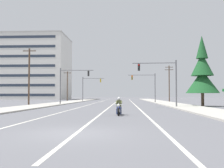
# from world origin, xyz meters

# --- Properties ---
(ground_plane) EXTENTS (400.00, 400.00, 0.00)m
(ground_plane) POSITION_xyz_m (0.00, 0.00, 0.00)
(ground_plane) COLOR #5B5B60
(lane_stripe_center) EXTENTS (0.16, 100.00, 0.01)m
(lane_stripe_center) POSITION_xyz_m (0.11, 45.00, 0.00)
(lane_stripe_center) COLOR beige
(lane_stripe_center) RESTS_ON ground
(lane_stripe_left) EXTENTS (0.16, 100.00, 0.01)m
(lane_stripe_left) POSITION_xyz_m (-3.77, 45.00, 0.00)
(lane_stripe_left) COLOR beige
(lane_stripe_left) RESTS_ON ground
(lane_stripe_right) EXTENTS (0.16, 100.00, 0.01)m
(lane_stripe_right) POSITION_xyz_m (3.87, 45.00, 0.00)
(lane_stripe_right) COLOR beige
(lane_stripe_right) RESTS_ON ground
(sidewalk_kerb_right) EXTENTS (4.40, 110.00, 0.14)m
(sidewalk_kerb_right) POSITION_xyz_m (10.29, 40.00, 0.07)
(sidewalk_kerb_right) COLOR #ADA89E
(sidewalk_kerb_right) RESTS_ON ground
(sidewalk_kerb_left) EXTENTS (4.40, 110.00, 0.14)m
(sidewalk_kerb_left) POSITION_xyz_m (-10.29, 40.00, 0.07)
(sidewalk_kerb_left) COLOR #ADA89E
(sidewalk_kerb_left) RESTS_ON ground
(motorcycle_with_rider) EXTENTS (0.70, 2.19, 1.46)m
(motorcycle_with_rider) POSITION_xyz_m (1.69, 9.87, 0.59)
(motorcycle_with_rider) COLOR black
(motorcycle_with_rider) RESTS_ON ground
(traffic_signal_near_right) EXTENTS (5.78, 0.42, 6.20)m
(traffic_signal_near_right) POSITION_xyz_m (7.20, 22.95, 4.15)
(traffic_signal_near_right) COLOR #56565B
(traffic_signal_near_right) RESTS_ON ground
(traffic_signal_near_left) EXTENTS (5.69, 0.64, 6.20)m
(traffic_signal_near_left) POSITION_xyz_m (-7.09, 32.12, 4.15)
(traffic_signal_near_left) COLOR #56565B
(traffic_signal_near_left) RESTS_ON ground
(traffic_signal_mid_right) EXTENTS (5.75, 0.37, 6.20)m
(traffic_signal_mid_right) POSITION_xyz_m (6.86, 43.06, 4.15)
(traffic_signal_mid_right) COLOR #56565B
(traffic_signal_mid_right) RESTS_ON ground
(traffic_signal_mid_left) EXTENTS (5.38, 0.48, 6.20)m
(traffic_signal_mid_left) POSITION_xyz_m (-6.86, 53.27, 4.13)
(traffic_signal_mid_left) COLOR #56565B
(traffic_signal_mid_left) RESTS_ON ground
(utility_pole_left_near) EXTENTS (2.06, 0.26, 8.93)m
(utility_pole_left_near) POSITION_xyz_m (-12.73, 28.23, 4.67)
(utility_pole_left_near) COLOR #4C3828
(utility_pole_left_near) RESTS_ON ground
(utility_pole_right_far) EXTENTS (2.13, 0.26, 9.11)m
(utility_pole_right_far) POSITION_xyz_m (13.44, 54.39, 4.91)
(utility_pole_right_far) COLOR #4C3828
(utility_pole_right_far) RESTS_ON ground
(utility_pole_left_far) EXTENTS (2.09, 0.26, 8.15)m
(utility_pole_left_far) POSITION_xyz_m (-13.56, 58.55, 4.27)
(utility_pole_left_far) COLOR #4C3828
(utility_pole_left_far) RESTS_ON ground
(conifer_tree_right_verge_near) EXTENTS (4.67, 4.67, 10.27)m
(conifer_tree_right_verge_near) POSITION_xyz_m (13.35, 26.55, 4.71)
(conifer_tree_right_verge_near) COLOR #423023
(conifer_tree_right_verge_near) RESTS_ON ground
(apartment_building_far_left_block) EXTENTS (23.98, 18.75, 23.89)m
(apartment_building_far_left_block) POSITION_xyz_m (-31.56, 84.35, 11.95)
(apartment_building_far_left_block) COLOR silver
(apartment_building_far_left_block) RESTS_ON ground
(street_sign) EXTENTS (0.44, 0.07, 2.40)m
(street_sign) POSITION_xyz_m (13.00, 17.60, 1.50)
(street_sign) COLOR gray
(street_sign) RESTS_ON ground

